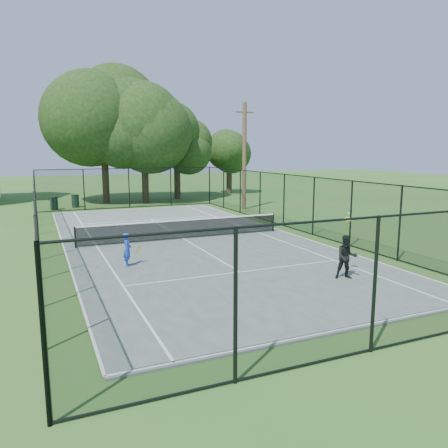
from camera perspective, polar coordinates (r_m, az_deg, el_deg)
name	(u,v)px	position (r m, az deg, el deg)	size (l,w,h in m)	color
ground	(184,240)	(21.35, -5.31, -2.09)	(120.00, 120.00, 0.00)	#256221
tennis_court	(184,239)	(21.34, -5.31, -2.01)	(11.00, 24.00, 0.06)	#4D5B56
tennis_net	(183,228)	(21.24, -5.33, -0.56)	(10.08, 0.08, 0.95)	black
fence	(183,209)	(21.10, -5.37, 1.90)	(13.10, 26.10, 3.00)	black
tree_near_left	(103,124)	(37.60, -15.52, 12.48)	(7.98, 7.98, 10.40)	#332114
tree_near_mid	(144,131)	(36.74, -10.44, 11.82)	(7.22, 7.22, 9.44)	#332114
tree_near_right	(177,145)	(39.54, -6.21, 10.27)	(5.47, 5.47, 7.55)	#332114
tree_far_right	(229,156)	(43.89, 0.68, 8.93)	(4.62, 4.62, 6.11)	#332114
trash_bin_left	(54,203)	(34.20, -21.32, 2.54)	(0.58, 0.58, 0.96)	black
trash_bin_right	(75,201)	(35.08, -18.84, 2.86)	(0.58, 0.58, 0.98)	black
utility_pole	(244,156)	(32.15, 2.67, 8.89)	(1.40, 0.30, 7.68)	#4C3823
player_blue	(127,250)	(16.59, -12.49, -3.30)	(0.79, 0.52, 1.24)	blue
player_black	(347,257)	(15.17, 15.72, -4.15)	(0.92, 0.98, 2.15)	black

